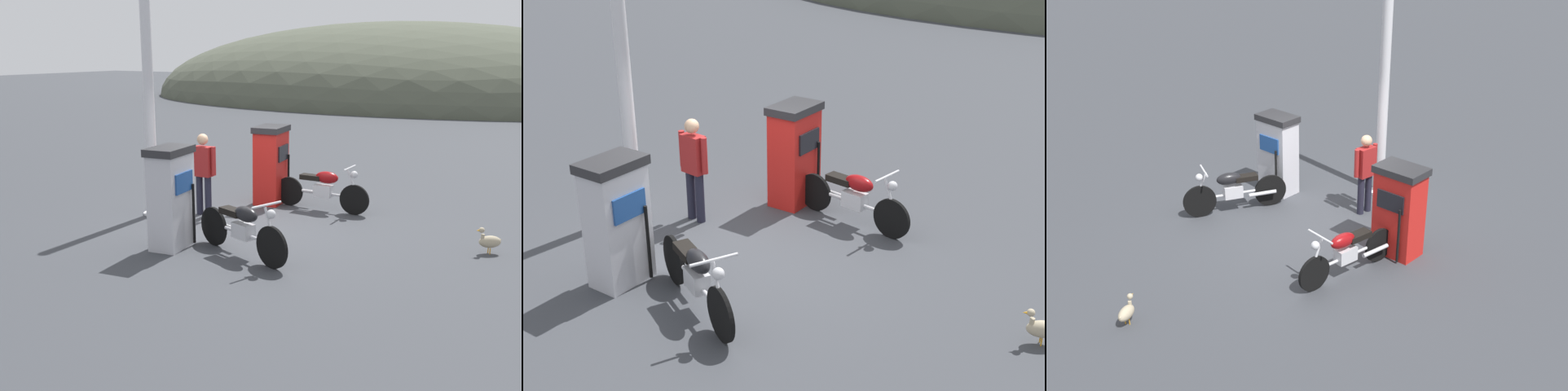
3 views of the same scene
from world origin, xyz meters
TOP-DOWN VIEW (x-y plane):
  - ground_plane at (0.00, 0.00)m, footprint 120.00×120.00m
  - fuel_pump_near at (-0.58, -1.66)m, footprint 0.61×0.86m
  - fuel_pump_far at (-0.58, 1.66)m, footprint 0.66×0.89m
  - motorcycle_near_pump at (0.65, -1.48)m, footprint 1.96×0.86m
  - motorcycle_far_pump at (0.61, 1.64)m, footprint 2.02×0.56m
  - attendant_person at (-1.25, 0.18)m, footprint 0.57×0.22m
  - wandering_duck at (3.96, 0.56)m, footprint 0.40×0.34m
  - canopy_support_pole at (-2.13, -0.28)m, footprint 0.40×0.40m
  - distant_hill_main at (-6.57, 28.37)m, footprint 33.71×20.21m

SIDE VIEW (x-z plane):
  - ground_plane at x=0.00m, z-range 0.00..0.00m
  - distant_hill_main at x=-6.57m, z-range -4.85..4.85m
  - wandering_duck at x=3.96m, z-range -0.01..0.43m
  - motorcycle_far_pump at x=0.61m, z-range 0.00..0.93m
  - motorcycle_near_pump at x=0.65m, z-range 0.00..0.96m
  - fuel_pump_far at x=-0.58m, z-range 0.01..1.63m
  - fuel_pump_near at x=-0.58m, z-range 0.01..1.66m
  - attendant_person at x=-1.25m, z-range 0.11..1.70m
  - canopy_support_pole at x=-2.13m, z-range -0.08..4.17m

